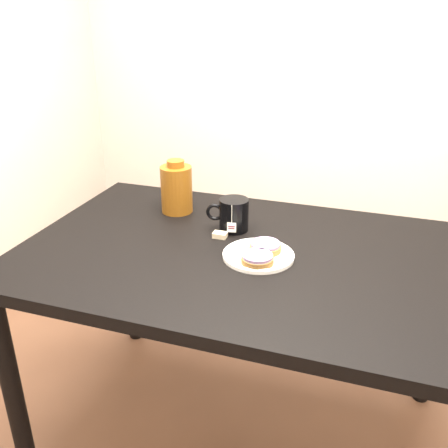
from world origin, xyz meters
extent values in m
plane|color=brown|center=(0.00, 0.00, 0.00)|extent=(4.00, 4.00, 0.00)
cube|color=beige|center=(0.00, 2.00, 1.35)|extent=(3.50, 0.02, 2.70)
cube|color=black|center=(0.00, 0.00, 0.73)|extent=(1.40, 0.90, 0.04)
cylinder|color=black|center=(-0.64, -0.39, 0.35)|extent=(0.06, 0.06, 0.71)
cylinder|color=black|center=(-0.64, 0.39, 0.35)|extent=(0.06, 0.06, 0.71)
cylinder|color=black|center=(0.64, 0.39, 0.35)|extent=(0.06, 0.06, 0.71)
cylinder|color=white|center=(0.05, -0.02, 0.76)|extent=(0.22, 0.22, 0.01)
torus|color=white|center=(0.05, -0.02, 0.76)|extent=(0.21, 0.21, 0.01)
cylinder|color=brown|center=(0.07, 0.00, 0.77)|extent=(0.10, 0.10, 0.02)
cylinder|color=gray|center=(0.07, 0.00, 0.78)|extent=(0.09, 0.09, 0.01)
cylinder|color=brown|center=(0.07, -0.08, 0.77)|extent=(0.11, 0.11, 0.02)
cylinder|color=gray|center=(0.07, -0.08, 0.78)|extent=(0.10, 0.10, 0.01)
cylinder|color=black|center=(-0.08, 0.14, 0.81)|extent=(0.11, 0.11, 0.11)
cylinder|color=black|center=(-0.08, 0.14, 0.85)|extent=(0.09, 0.09, 0.00)
torus|color=black|center=(-0.14, 0.13, 0.81)|extent=(0.06, 0.02, 0.06)
cylinder|color=beige|center=(-0.07, 0.09, 0.83)|extent=(0.00, 0.00, 0.06)
cube|color=white|center=(-0.07, 0.09, 0.78)|extent=(0.03, 0.01, 0.03)
cube|color=#C6B793|center=(-0.10, 0.07, 0.76)|extent=(0.05, 0.03, 0.02)
cylinder|color=#562C0B|center=(-0.33, 0.23, 0.84)|extent=(0.14, 0.14, 0.17)
cylinder|color=#562C0B|center=(-0.33, 0.23, 0.93)|extent=(0.06, 0.06, 0.02)
camera|label=1|loc=(0.38, -1.34, 1.46)|focal=40.00mm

